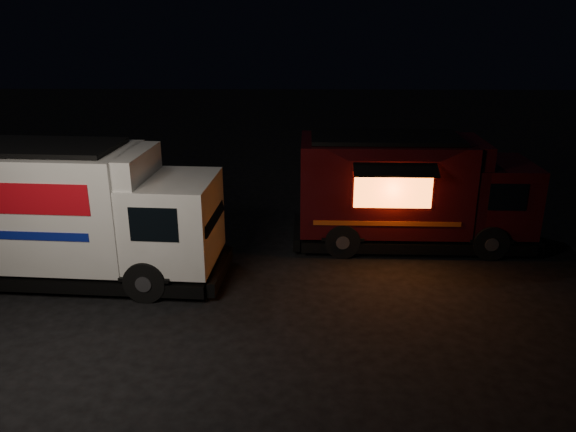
# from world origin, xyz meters

# --- Properties ---
(ground) EXTENTS (80.00, 80.00, 0.00)m
(ground) POSITION_xyz_m (0.00, 0.00, 0.00)
(ground) COLOR black
(ground) RESTS_ON ground
(white_truck) EXTENTS (7.57, 3.02, 3.36)m
(white_truck) POSITION_xyz_m (-3.77, 1.04, 1.68)
(white_truck) COLOR silver
(white_truck) RESTS_ON ground
(red_truck) EXTENTS (6.78, 2.61, 3.13)m
(red_truck) POSITION_xyz_m (5.00, 3.40, 1.57)
(red_truck) COLOR black
(red_truck) RESTS_ON ground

